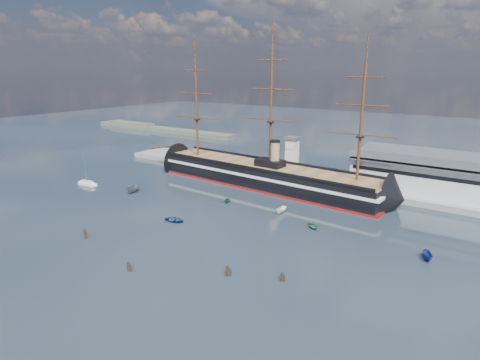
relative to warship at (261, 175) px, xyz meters
The scene contains 17 objects.
ground 20.60m from the warship, 81.85° to the right, with size 600.00×600.00×0.00m, color #18232F.
quay 20.92m from the warship, 51.20° to the left, with size 180.00×18.00×2.00m, color slate.
warehouse 64.19m from the warship, 18.19° to the left, with size 63.00×21.00×11.60m.
quay_tower 15.36m from the warship, 65.71° to the left, with size 5.00×5.00×15.00m.
shoreline 155.65m from the warship, 151.19° to the left, with size 120.00×10.00×4.00m.
warship is the anchor object (origin of this frame).
sailboat 64.63m from the warship, 145.54° to the right, with size 8.10×2.87×12.73m.
motorboat_a 46.36m from the warship, 133.54° to the right, with size 7.60×2.79×3.04m, color slate.
motorboat_b 45.50m from the warship, 90.97° to the right, with size 3.70×1.48×1.73m, color navy.
motorboat_c 30.64m from the warship, 46.74° to the right, with size 5.85×2.15×2.34m, color white.
motorboat_d 23.77m from the warship, 85.94° to the right, with size 6.32×2.74×2.32m, color #25553C.
motorboat_e 43.30m from the warship, 39.19° to the right, with size 2.79×1.12×1.30m, color #1C583E.
motorboat_f 69.87m from the warship, 25.63° to the right, with size 5.62×2.06×2.25m, color navy.
piling_near_left 67.89m from the warship, 99.92° to the right, with size 0.64×0.64×3.21m, color black.
piling_near_mid 72.93m from the warship, 81.30° to the right, with size 0.64×0.64×2.80m, color black.
piling_near_right 68.56m from the warship, 64.24° to the right, with size 0.64×0.64×3.04m, color black.
piling_far_right 69.91m from the warship, 54.81° to the right, with size 0.64×0.64×2.61m, color black.
Camera 1 is at (71.79, -62.40, 42.04)m, focal length 30.00 mm.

